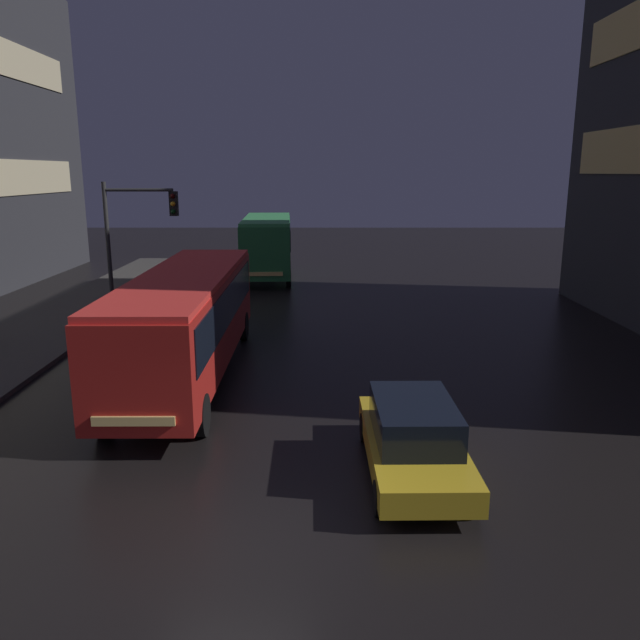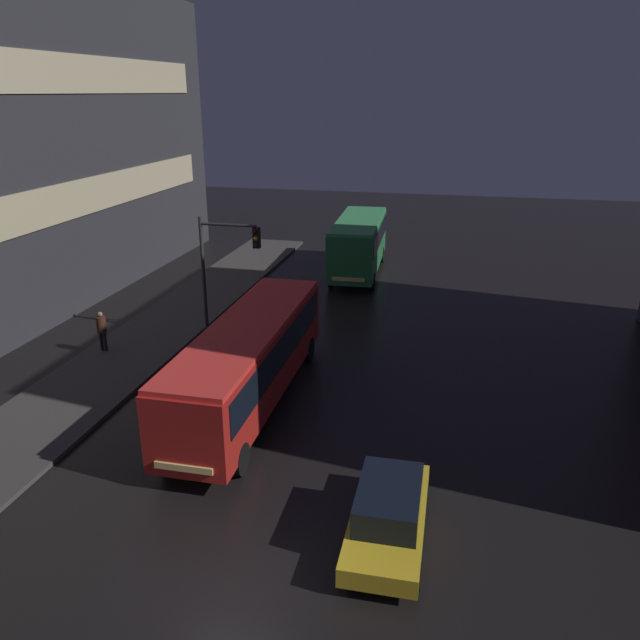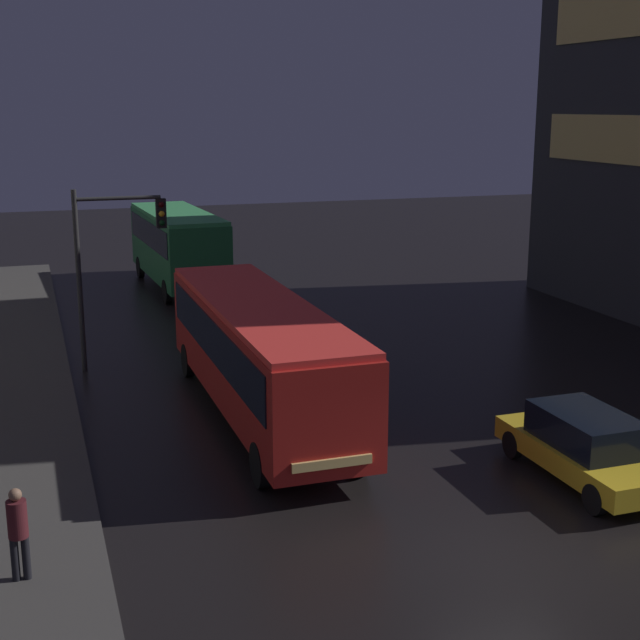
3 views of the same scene
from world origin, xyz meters
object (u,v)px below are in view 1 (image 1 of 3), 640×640
Objects in this scene: bus_far at (269,241)px; traffic_light_main at (135,231)px; bus_near at (189,314)px; car_taxi at (415,437)px.

bus_far is 1.64× the size of traffic_light_main.
traffic_light_main is at bearing 68.82° from bus_far.
traffic_light_main is at bearing -61.93° from bus_near.
bus_far is (0.88, 17.86, 0.18)m from bus_near.
bus_near is 8.46m from car_taxi.
car_taxi is 15.15m from traffic_light_main.
bus_far is at bearing -79.27° from car_taxi.
traffic_light_main reaches higher than car_taxi.
traffic_light_main is (-4.01, -12.06, 1.67)m from bus_far.
bus_near reaches higher than car_taxi.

